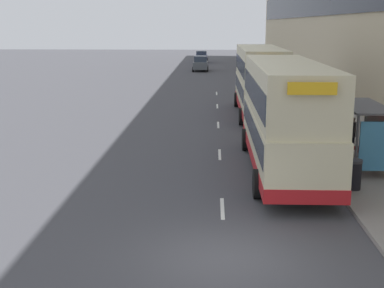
% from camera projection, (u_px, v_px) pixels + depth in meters
% --- Properties ---
extents(ground_plane, '(220.00, 220.00, 0.00)m').
position_uv_depth(ground_plane, '(225.00, 259.00, 13.32)').
color(ground_plane, '#424247').
extents(pavement, '(5.00, 93.00, 0.14)m').
position_uv_depth(pavement, '(285.00, 85.00, 50.59)').
color(pavement, gray).
rests_on(pavement, ground_plane).
extents(lane_mark_0, '(0.12, 2.00, 0.01)m').
position_uv_depth(lane_mark_0, '(222.00, 208.00, 16.97)').
color(lane_mark_0, silver).
rests_on(lane_mark_0, ground_plane).
extents(lane_mark_1, '(0.12, 2.00, 0.01)m').
position_uv_depth(lane_mark_1, '(220.00, 154.00, 23.98)').
color(lane_mark_1, silver).
rests_on(lane_mark_1, ground_plane).
extents(lane_mark_2, '(0.12, 2.00, 0.01)m').
position_uv_depth(lane_mark_2, '(218.00, 125.00, 30.98)').
color(lane_mark_2, silver).
rests_on(lane_mark_2, ground_plane).
extents(lane_mark_3, '(0.12, 2.00, 0.01)m').
position_uv_depth(lane_mark_3, '(217.00, 106.00, 37.98)').
color(lane_mark_3, silver).
rests_on(lane_mark_3, ground_plane).
extents(lane_mark_4, '(0.12, 2.00, 0.01)m').
position_uv_depth(lane_mark_4, '(217.00, 93.00, 44.99)').
color(lane_mark_4, silver).
rests_on(lane_mark_4, ground_plane).
extents(bus_shelter, '(1.60, 4.20, 2.48)m').
position_uv_depth(bus_shelter, '(369.00, 125.00, 20.83)').
color(bus_shelter, '#4C4C51').
rests_on(bus_shelter, ground_plane).
extents(double_decker_bus_near, '(2.85, 10.87, 4.30)m').
position_uv_depth(double_decker_bus_near, '(285.00, 115.00, 20.72)').
color(double_decker_bus_near, beige).
rests_on(double_decker_bus_near, ground_plane).
extents(double_decker_bus_ahead, '(2.85, 10.81, 4.30)m').
position_uv_depth(double_decker_bus_ahead, '(260.00, 80.00, 33.68)').
color(double_decker_bus_ahead, beige).
rests_on(double_decker_bus_ahead, ground_plane).
extents(car_0, '(1.94, 4.11, 1.84)m').
position_uv_depth(car_0, '(200.00, 64.00, 66.18)').
color(car_0, '#4C5156').
rests_on(car_0, ground_plane).
extents(car_1, '(1.92, 4.53, 1.74)m').
position_uv_depth(car_1, '(201.00, 57.00, 80.56)').
color(car_1, navy).
rests_on(car_1, ground_plane).
extents(pedestrian_2, '(0.33, 0.33, 1.66)m').
position_uv_depth(pedestrian_2, '(352.00, 136.00, 23.23)').
color(pedestrian_2, '#23232D').
rests_on(pedestrian_2, ground_plane).
extents(litter_bin, '(0.55, 0.55, 1.05)m').
position_uv_depth(litter_bin, '(354.00, 174.00, 18.41)').
color(litter_bin, black).
rests_on(litter_bin, ground_plane).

